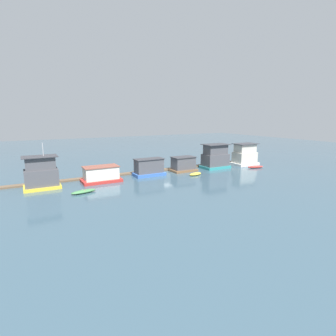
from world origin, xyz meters
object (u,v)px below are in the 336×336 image
object	(u,v)px
mooring_post_near_left	(87,175)
dinghy_yellow	(195,174)
houseboat_blue	(149,168)
dinghy_red	(255,167)
houseboat_red	(101,174)
mooring_post_near_right	(241,159)
houseboat_brown	(183,164)
houseboat_yellow	(41,174)
houseboat_teal	(215,157)
houseboat_white	(245,155)
dinghy_green	(84,191)

from	to	relation	value
mooring_post_near_left	dinghy_yellow	bearing A→B (deg)	-17.47
houseboat_blue	dinghy_yellow	bearing A→B (deg)	-26.54
dinghy_red	houseboat_red	bearing A→B (deg)	172.50
houseboat_blue	mooring_post_near_right	xyz separation A→B (m)	(27.16, 2.17, -0.82)
houseboat_blue	dinghy_yellow	size ratio (longest dim) A/B	1.87
mooring_post_near_right	mooring_post_near_left	bearing A→B (deg)	180.00
dinghy_yellow	houseboat_brown	bearing A→B (deg)	90.92
mooring_post_near_right	houseboat_blue	bearing A→B (deg)	-175.42
houseboat_yellow	mooring_post_near_right	size ratio (longest dim) A/B	4.59
mooring_post_near_right	houseboat_brown	bearing A→B (deg)	-174.38
houseboat_red	dinghy_red	distance (m)	35.13
houseboat_brown	dinghy_yellow	xyz separation A→B (m)	(0.07, -4.56, -1.27)
houseboat_blue	houseboat_red	bearing A→B (deg)	-178.30
dinghy_yellow	mooring_post_near_left	size ratio (longest dim) A/B	1.88
houseboat_red	mooring_post_near_right	bearing A→B (deg)	3.81
houseboat_yellow	mooring_post_near_left	world-z (taller)	houseboat_yellow
houseboat_red	houseboat_brown	size ratio (longest dim) A/B	1.26
houseboat_teal	dinghy_red	distance (m)	9.71
houseboat_teal	dinghy_red	bearing A→B (deg)	-28.42
houseboat_yellow	houseboat_white	world-z (taller)	houseboat_yellow
houseboat_red	houseboat_brown	bearing A→B (deg)	1.94
dinghy_green	dinghy_red	xyz separation A→B (m)	(39.22, 1.36, 0.01)
houseboat_red	dinghy_green	xyz separation A→B (m)	(-4.40, -5.95, -1.08)
houseboat_red	mooring_post_near_left	size ratio (longest dim) A/B	3.89
houseboat_yellow	houseboat_brown	distance (m)	28.11
houseboat_brown	houseboat_blue	bearing A→B (deg)	-177.77
houseboat_yellow	mooring_post_near_right	xyz separation A→B (m)	(46.84, 2.25, -1.65)
houseboat_white	dinghy_red	bearing A→B (deg)	-100.75
houseboat_white	houseboat_yellow	bearing A→B (deg)	179.43
houseboat_red	dinghy_green	world-z (taller)	houseboat_red
mooring_post_near_left	houseboat_brown	bearing A→B (deg)	-5.20
houseboat_teal	houseboat_yellow	bearing A→B (deg)	179.52
houseboat_red	mooring_post_near_left	world-z (taller)	houseboat_red
houseboat_brown	dinghy_red	distance (m)	17.42
houseboat_yellow	dinghy_green	world-z (taller)	houseboat_yellow
houseboat_blue	houseboat_teal	bearing A→B (deg)	-1.30
houseboat_brown	dinghy_red	xyz separation A→B (m)	(16.58, -5.20, -1.24)
houseboat_red	houseboat_teal	bearing A→B (deg)	-0.19
dinghy_green	dinghy_yellow	distance (m)	22.80
houseboat_yellow	houseboat_red	xyz separation A→B (m)	(9.85, -0.22, -1.13)
houseboat_brown	mooring_post_near_right	xyz separation A→B (m)	(18.75, 1.85, -0.68)
mooring_post_near_right	houseboat_yellow	bearing A→B (deg)	-177.25
houseboat_brown	dinghy_yellow	distance (m)	4.74
dinghy_green	houseboat_teal	bearing A→B (deg)	10.74
houseboat_blue	dinghy_red	world-z (taller)	houseboat_blue
houseboat_yellow	mooring_post_near_left	size ratio (longest dim) A/B	4.25
dinghy_green	mooring_post_near_left	size ratio (longest dim) A/B	2.29
dinghy_yellow	dinghy_red	world-z (taller)	dinghy_red
houseboat_brown	mooring_post_near_right	size ratio (longest dim) A/B	3.33
houseboat_white	dinghy_green	world-z (taller)	houseboat_white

